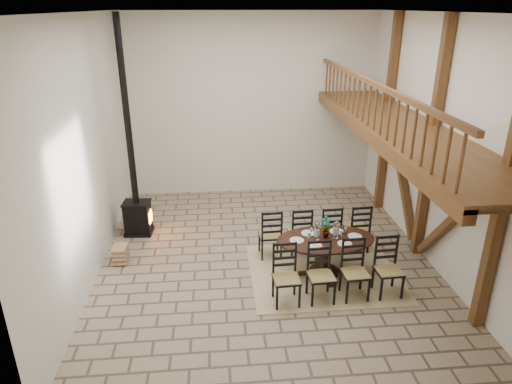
{
  "coord_description": "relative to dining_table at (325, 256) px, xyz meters",
  "views": [
    {
      "loc": [
        -1.02,
        -8.57,
        5.11
      ],
      "look_at": [
        -0.17,
        0.4,
        1.42
      ],
      "focal_mm": 32.0,
      "sensor_mm": 36.0,
      "label": 1
    }
  ],
  "objects": [
    {
      "name": "dining_table",
      "position": [
        0.0,
        0.0,
        0.0
      ],
      "size": [
        2.53,
        2.3,
        1.27
      ],
      "rotation": [
        0.0,
        0.0,
        0.05
      ],
      "color": "black",
      "rests_on": "ground"
    },
    {
      "name": "ground",
      "position": [
        -1.13,
        0.69,
        -0.4
      ],
      "size": [
        8.0,
        8.0,
        0.0
      ],
      "primitive_type": "plane",
      "color": "#89775B",
      "rests_on": "ground"
    },
    {
      "name": "log_stack",
      "position": [
        -4.22,
        0.84,
        -0.2
      ],
      "size": [
        0.3,
        0.41,
        0.4
      ],
      "rotation": [
        0.0,
        0.0,
        -0.04
      ],
      "color": "tan",
      "rests_on": "ground"
    },
    {
      "name": "wood_stove",
      "position": [
        -4.03,
        2.18,
        0.73
      ],
      "size": [
        0.67,
        0.54,
        5.0
      ],
      "rotation": [
        0.0,
        0.0,
        -0.08
      ],
      "color": "black",
      "rests_on": "ground"
    },
    {
      "name": "log_basket",
      "position": [
        -4.04,
        2.44,
        -0.2
      ],
      "size": [
        0.56,
        0.56,
        0.47
      ],
      "rotation": [
        0.0,
        0.0,
        0.38
      ],
      "color": "brown",
      "rests_on": "ground"
    },
    {
      "name": "room_shell",
      "position": [
        0.06,
        0.69,
        2.61
      ],
      "size": [
        7.02,
        8.02,
        5.01
      ],
      "color": "beige",
      "rests_on": "ground"
    },
    {
      "name": "rug",
      "position": [
        0.0,
        -0.0,
        -0.39
      ],
      "size": [
        3.0,
        2.5,
        0.02
      ],
      "primitive_type": "cube",
      "color": "tan",
      "rests_on": "ground"
    }
  ]
}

